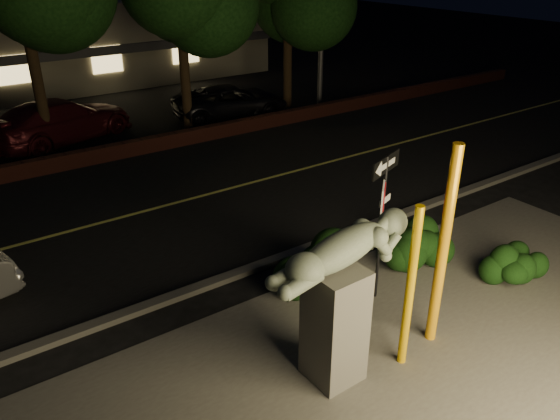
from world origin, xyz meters
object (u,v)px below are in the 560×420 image
at_px(signpost, 383,200).
at_px(parked_car_darkred, 61,120).
at_px(parked_car_dark, 231,102).
at_px(yellow_pole_right, 443,249).
at_px(sculpture, 339,289).
at_px(yellow_pole_left, 410,289).

relative_size(signpost, parked_car_darkred, 0.57).
bearing_deg(parked_car_dark, yellow_pole_right, 172.74).
distance_m(sculpture, parked_car_darkred, 14.72).
height_order(yellow_pole_left, yellow_pole_right, yellow_pole_right).
xyz_separation_m(signpost, sculpture, (-2.09, -1.22, -0.45)).
distance_m(yellow_pole_left, parked_car_dark, 15.16).
height_order(yellow_pole_right, parked_car_dark, yellow_pole_right).
height_order(signpost, sculpture, signpost).
bearing_deg(yellow_pole_left, signpost, 59.39).
bearing_deg(yellow_pole_right, signpost, 86.54).
height_order(yellow_pole_right, sculpture, yellow_pole_right).
xyz_separation_m(signpost, parked_car_darkred, (-2.36, 13.47, -1.37)).
height_order(sculpture, parked_car_darkred, sculpture).
xyz_separation_m(yellow_pole_right, signpost, (0.09, 1.50, 0.29)).
height_order(yellow_pole_right, parked_car_darkred, yellow_pole_right).
xyz_separation_m(yellow_pole_left, signpost, (0.97, 1.64, 0.67)).
relative_size(yellow_pole_right, signpost, 1.23).
xyz_separation_m(yellow_pole_right, parked_car_darkred, (-2.27, 14.97, -1.07)).
bearing_deg(sculpture, signpost, 29.17).
bearing_deg(sculpture, yellow_pole_right, -9.06).
distance_m(parked_car_darkred, parked_car_dark, 6.52).
relative_size(signpost, sculpture, 1.10).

